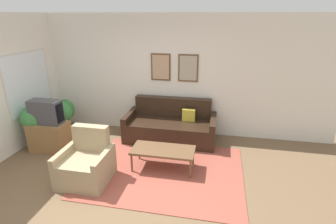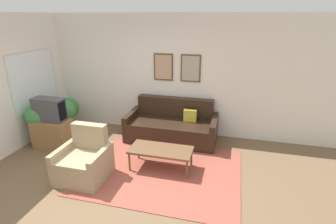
{
  "view_description": "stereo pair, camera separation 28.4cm",
  "coord_description": "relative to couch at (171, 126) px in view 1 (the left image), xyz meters",
  "views": [
    {
      "loc": [
        1.46,
        -3.23,
        2.64
      ],
      "look_at": [
        0.51,
        1.52,
        0.85
      ],
      "focal_mm": 28.0,
      "sensor_mm": 36.0,
      "label": 1
    },
    {
      "loc": [
        1.74,
        -3.16,
        2.64
      ],
      "look_at": [
        0.51,
        1.52,
        0.85
      ],
      "focal_mm": 28.0,
      "sensor_mm": 36.0,
      "label": 2
    }
  ],
  "objects": [
    {
      "name": "ground_plane",
      "position": [
        -0.46,
        -2.06,
        -0.31
      ],
      "size": [
        16.0,
        16.0,
        0.0
      ],
      "primitive_type": "plane",
      "color": "brown"
    },
    {
      "name": "area_rug",
      "position": [
        0.14,
        -1.32,
        -0.3
      ],
      "size": [
        2.76,
        2.18,
        0.01
      ],
      "color": "#9E4C3D",
      "rests_on": "ground_plane"
    },
    {
      "name": "wall_back",
      "position": [
        -0.46,
        0.46,
        1.05
      ],
      "size": [
        8.0,
        0.09,
        2.7
      ],
      "color": "white",
      "rests_on": "ground_plane"
    },
    {
      "name": "couch",
      "position": [
        0.0,
        0.0,
        0.0
      ],
      "size": [
        1.98,
        0.9,
        0.89
      ],
      "color": "black",
      "rests_on": "ground_plane"
    },
    {
      "name": "coffee_table",
      "position": [
        0.09,
        -1.24,
        0.06
      ],
      "size": [
        1.12,
        0.53,
        0.4
      ],
      "color": "brown",
      "rests_on": "ground_plane"
    },
    {
      "name": "tv_stand",
      "position": [
        -2.34,
        -1.0,
        -0.0
      ],
      "size": [
        0.75,
        0.45,
        0.6
      ],
      "color": "olive",
      "rests_on": "ground_plane"
    },
    {
      "name": "tv",
      "position": [
        -2.33,
        -1.0,
        0.54
      ],
      "size": [
        0.63,
        0.28,
        0.48
      ],
      "color": "#424247",
      "rests_on": "tv_stand"
    },
    {
      "name": "armchair",
      "position": [
        -1.09,
        -1.83,
        -0.01
      ],
      "size": [
        0.8,
        0.76,
        0.89
      ],
      "rotation": [
        0.0,
        0.0,
        -0.02
      ],
      "color": "tan",
      "rests_on": "ground_plane"
    },
    {
      "name": "potted_plant_tall",
      "position": [
        -2.66,
        -0.93,
        0.29
      ],
      "size": [
        0.57,
        0.57,
        0.95
      ],
      "color": "#383D42",
      "rests_on": "ground_plane"
    },
    {
      "name": "potted_plant_by_window",
      "position": [
        -2.55,
        -0.09,
        0.21
      ],
      "size": [
        0.49,
        0.49,
        0.8
      ],
      "color": "#935638",
      "rests_on": "ground_plane"
    },
    {
      "name": "potted_plant_small",
      "position": [
        -2.46,
        -0.37,
        0.23
      ],
      "size": [
        0.5,
        0.5,
        0.83
      ],
      "color": "slate",
      "rests_on": "ground_plane"
    }
  ]
}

